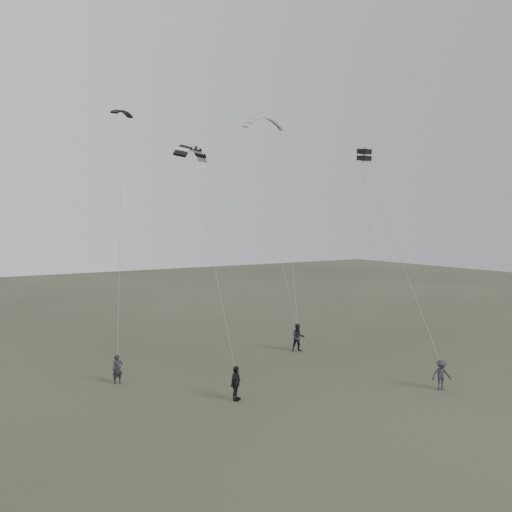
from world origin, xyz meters
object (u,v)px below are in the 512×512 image
flyer_center (236,383)px  kite_pale_large (264,117)px  kite_striped (192,146)px  flyer_left (118,369)px  flyer_right (298,338)px  flyer_far (441,375)px  kite_box (364,155)px  kite_dark_small (122,111)px

flyer_center → kite_pale_large: size_ratio=0.48×
flyer_center → kite_striped: bearing=50.1°
flyer_left → flyer_right: flyer_right is taller
flyer_right → flyer_far: bearing=-58.9°
flyer_far → flyer_left: bearing=172.1°
flyer_right → kite_box: size_ratio=2.52×
flyer_left → kite_striped: size_ratio=0.54×
flyer_center → kite_dark_small: size_ratio=1.09×
flyer_center → kite_pale_large: (10.73, 14.09, 16.59)m
flyer_far → kite_striped: (-9.60, 9.90, 12.31)m
flyer_right → flyer_left: bearing=-156.3°
kite_pale_large → kite_box: (1.41, -10.17, -4.15)m
kite_pale_large → kite_box: size_ratio=4.79×
flyer_right → kite_box: bearing=-6.3°
flyer_right → flyer_center: bearing=-121.9°
kite_dark_small → kite_box: 15.92m
flyer_right → kite_pale_large: 18.54m
flyer_center → flyer_far: (9.91, -4.32, -0.05)m
kite_box → kite_striped: bearing=162.7°
flyer_right → flyer_center: size_ratio=1.10×
flyer_left → flyer_far: bearing=-37.9°
flyer_left → flyer_right: size_ratio=0.84×
kite_dark_small → kite_striped: bearing=-91.7°
flyer_left → flyer_right: (12.46, 0.34, 0.15)m
flyer_right → kite_pale_large: (2.45, 8.08, 16.50)m
flyer_center → flyer_far: 10.81m
kite_box → kite_dark_small: bearing=147.6°
kite_dark_small → kite_striped: (2.63, -4.52, -2.54)m
flyer_left → kite_box: size_ratio=2.11×
flyer_center → kite_dark_small: 18.07m
kite_box → flyer_left: bearing=164.6°
flyer_left → flyer_center: 7.04m
flyer_center → kite_pale_large: kite_pale_large is taller
kite_box → flyer_center: bearing=-171.4°
kite_pale_large → kite_box: 11.08m
flyer_center → flyer_left: bearing=89.6°
kite_dark_small → kite_pale_large: 13.77m
flyer_far → kite_pale_large: bearing=114.9°
flyer_far → kite_striped: kite_striped is taller
kite_box → kite_pale_large: bearing=88.6°
flyer_left → kite_box: (16.33, -1.75, 12.50)m
flyer_left → kite_box: 20.64m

